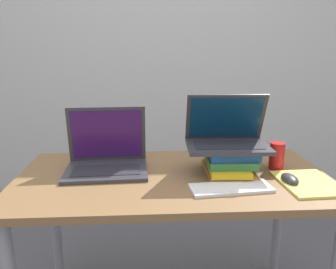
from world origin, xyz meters
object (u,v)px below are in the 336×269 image
at_px(laptop_left, 107,158).
at_px(mouse, 290,179).
at_px(notepad, 309,183).
at_px(book_stack, 229,160).
at_px(laptop_on_books, 227,136).
at_px(soda_can, 277,156).
at_px(wireless_keyboard, 231,188).

bearing_deg(laptop_left, mouse, -14.97).
xyz_separation_m(mouse, notepad, (0.07, -0.02, -0.01)).
bearing_deg(book_stack, laptop_left, 172.98).
xyz_separation_m(laptop_on_books, mouse, (0.23, -0.15, -0.14)).
height_order(mouse, soda_can, soda_can).
bearing_deg(laptop_left, wireless_keyboard, -26.38).
relative_size(book_stack, laptop_on_books, 0.80).
bearing_deg(mouse, wireless_keyboard, -169.20).
xyz_separation_m(laptop_on_books, notepad, (0.30, -0.17, -0.15)).
bearing_deg(book_stack, soda_can, 7.36).
height_order(wireless_keyboard, soda_can, soda_can).
xyz_separation_m(book_stack, wireless_keyboard, (-0.03, -0.18, -0.05)).
distance_m(laptop_left, laptop_on_books, 0.54).
distance_m(laptop_left, wireless_keyboard, 0.56).
relative_size(laptop_left, laptop_on_books, 1.03).
xyz_separation_m(book_stack, notepad, (0.29, -0.15, -0.05)).
height_order(notepad, soda_can, soda_can).
height_order(book_stack, mouse, book_stack).
relative_size(book_stack, notepad, 1.01).
distance_m(laptop_on_books, notepad, 0.37).
distance_m(laptop_on_books, mouse, 0.31).
height_order(book_stack, soda_can, soda_can).
height_order(laptop_left, laptop_on_books, laptop_on_books).
height_order(laptop_on_books, wireless_keyboard, laptop_on_books).
xyz_separation_m(mouse, soda_can, (0.01, 0.16, 0.04)).
bearing_deg(laptop_on_books, wireless_keyboard, -96.88).
distance_m(book_stack, mouse, 0.26).
relative_size(laptop_left, book_stack, 1.29).
relative_size(wireless_keyboard, mouse, 3.05).
distance_m(laptop_left, book_stack, 0.54).
bearing_deg(notepad, laptop_left, 165.30).
relative_size(book_stack, soda_can, 2.31).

